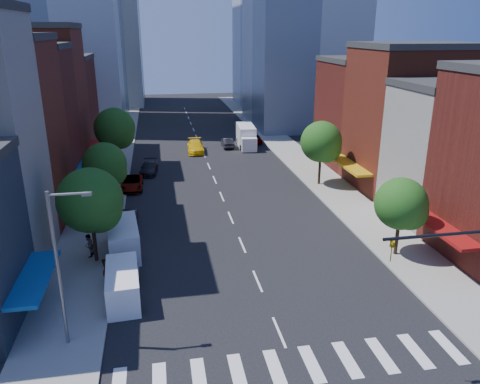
# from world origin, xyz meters

# --- Properties ---
(ground) EXTENTS (220.00, 220.00, 0.00)m
(ground) POSITION_xyz_m (0.00, 0.00, 0.00)
(ground) COLOR black
(ground) RESTS_ON ground
(sidewalk_left) EXTENTS (5.00, 120.00, 0.15)m
(sidewalk_left) POSITION_xyz_m (-12.50, 40.00, 0.07)
(sidewalk_left) COLOR gray
(sidewalk_left) RESTS_ON ground
(sidewalk_right) EXTENTS (5.00, 120.00, 0.15)m
(sidewalk_right) POSITION_xyz_m (12.50, 40.00, 0.07)
(sidewalk_right) COLOR gray
(sidewalk_right) RESTS_ON ground
(crosswalk) EXTENTS (19.00, 3.00, 0.01)m
(crosswalk) POSITION_xyz_m (0.00, -3.00, 0.01)
(crosswalk) COLOR silver
(crosswalk) RESTS_ON ground
(bldg_left_3) EXTENTS (12.00, 8.00, 15.00)m
(bldg_left_3) POSITION_xyz_m (-21.00, 29.00, 7.50)
(bldg_left_3) COLOR #501714
(bldg_left_3) RESTS_ON ground
(bldg_left_4) EXTENTS (12.00, 9.00, 17.00)m
(bldg_left_4) POSITION_xyz_m (-21.00, 37.50, 8.50)
(bldg_left_4) COLOR maroon
(bldg_left_4) RESTS_ON ground
(bldg_left_5) EXTENTS (12.00, 10.00, 13.00)m
(bldg_left_5) POSITION_xyz_m (-21.00, 47.00, 6.50)
(bldg_left_5) COLOR #501714
(bldg_left_5) RESTS_ON ground
(bldg_right_1) EXTENTS (12.00, 8.00, 12.00)m
(bldg_right_1) POSITION_xyz_m (21.00, 15.00, 6.00)
(bldg_right_1) COLOR #BCB6AD
(bldg_right_1) RESTS_ON ground
(bldg_right_2) EXTENTS (12.00, 10.00, 15.00)m
(bldg_right_2) POSITION_xyz_m (21.00, 24.00, 7.50)
(bldg_right_2) COLOR maroon
(bldg_right_2) RESTS_ON ground
(bldg_right_3) EXTENTS (12.00, 10.00, 13.00)m
(bldg_right_3) POSITION_xyz_m (21.00, 34.00, 6.50)
(bldg_right_3) COLOR #501714
(bldg_right_3) RESTS_ON ground
(streetlight) EXTENTS (2.25, 0.25, 9.00)m
(streetlight) POSITION_xyz_m (-11.81, 1.00, 5.28)
(streetlight) COLOR slate
(streetlight) RESTS_ON sidewalk_left
(tree_left_near) EXTENTS (4.80, 4.80, 7.30)m
(tree_left_near) POSITION_xyz_m (-11.35, 10.92, 4.87)
(tree_left_near) COLOR black
(tree_left_near) RESTS_ON sidewalk_left
(tree_left_mid) EXTENTS (4.20, 4.20, 6.65)m
(tree_left_mid) POSITION_xyz_m (-11.35, 21.92, 4.53)
(tree_left_mid) COLOR black
(tree_left_mid) RESTS_ON sidewalk_left
(tree_left_far) EXTENTS (5.00, 5.00, 7.75)m
(tree_left_far) POSITION_xyz_m (-11.35, 35.92, 5.20)
(tree_left_far) COLOR black
(tree_left_far) RESTS_ON sidewalk_left
(tree_right_near) EXTENTS (4.00, 4.00, 6.20)m
(tree_right_near) POSITION_xyz_m (11.65, 7.92, 4.19)
(tree_right_near) COLOR black
(tree_right_near) RESTS_ON sidewalk_right
(tree_right_far) EXTENTS (4.60, 4.60, 7.20)m
(tree_right_far) POSITION_xyz_m (11.65, 25.92, 4.86)
(tree_right_far) COLOR black
(tree_right_far) RESTS_ON sidewalk_right
(parked_car_front) EXTENTS (2.10, 4.63, 1.54)m
(parked_car_front) POSITION_xyz_m (-9.18, 6.60, 0.77)
(parked_car_front) COLOR #AEAFB3
(parked_car_front) RESTS_ON ground
(parked_car_second) EXTENTS (1.88, 4.93, 1.60)m
(parked_car_second) POSITION_xyz_m (-9.50, 16.63, 0.80)
(parked_car_second) COLOR black
(parked_car_second) RESTS_ON ground
(parked_car_third) EXTENTS (2.37, 5.09, 1.41)m
(parked_car_third) POSITION_xyz_m (-9.50, 28.29, 0.71)
(parked_car_third) COLOR #999999
(parked_car_third) RESTS_ON ground
(parked_car_rear) EXTENTS (2.42, 4.99, 1.40)m
(parked_car_rear) POSITION_xyz_m (-7.66, 34.07, 0.70)
(parked_car_rear) COLOR black
(parked_car_rear) RESTS_ON ground
(cargo_van_near) EXTENTS (2.39, 5.23, 2.17)m
(cargo_van_near) POSITION_xyz_m (-9.16, 5.16, 1.08)
(cargo_van_near) COLOR white
(cargo_van_near) RESTS_ON ground
(cargo_van_far) EXTENTS (2.82, 5.87, 2.42)m
(cargo_van_far) POSITION_xyz_m (-9.48, 12.22, 1.20)
(cargo_van_far) COLOR silver
(cargo_van_far) RESTS_ON ground
(taxi) EXTENTS (2.55, 5.76, 1.64)m
(taxi) POSITION_xyz_m (-1.04, 43.70, 0.82)
(taxi) COLOR yellow
(taxi) RESTS_ON ground
(traffic_car_oncoming) EXTENTS (1.52, 4.31, 1.42)m
(traffic_car_oncoming) POSITION_xyz_m (3.94, 45.83, 0.71)
(traffic_car_oncoming) COLOR black
(traffic_car_oncoming) RESTS_ON ground
(traffic_car_far) EXTENTS (2.04, 4.49, 1.49)m
(traffic_car_far) POSITION_xyz_m (8.50, 47.79, 0.75)
(traffic_car_far) COLOR #999999
(traffic_car_far) RESTS_ON ground
(box_truck) EXTENTS (2.83, 7.97, 3.16)m
(box_truck) POSITION_xyz_m (6.86, 45.88, 1.49)
(box_truck) COLOR white
(box_truck) RESTS_ON ground
(pedestrian_near) EXTENTS (0.40, 0.60, 1.65)m
(pedestrian_near) POSITION_xyz_m (-10.50, 7.76, 0.97)
(pedestrian_near) COLOR #999999
(pedestrian_near) RESTS_ON sidewalk_left
(pedestrian_far) EXTENTS (0.82, 0.98, 1.83)m
(pedestrian_far) POSITION_xyz_m (-12.09, 11.76, 1.07)
(pedestrian_far) COLOR #999999
(pedestrian_far) RESTS_ON sidewalk_left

